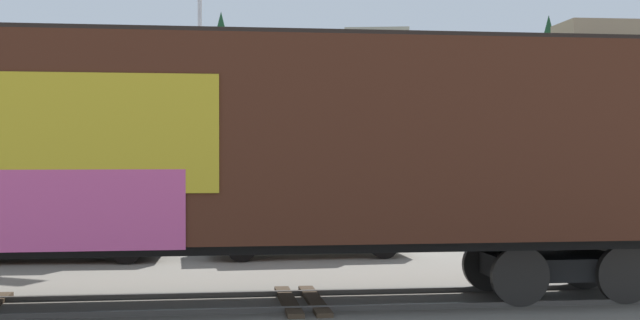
# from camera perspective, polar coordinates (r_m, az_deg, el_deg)

# --- Properties ---
(ground_plane) EXTENTS (260.00, 260.00, 0.00)m
(ground_plane) POSITION_cam_1_polar(r_m,az_deg,el_deg) (13.35, -7.90, -9.66)
(ground_plane) COLOR slate
(track) EXTENTS (59.96, 6.08, 0.08)m
(track) POSITION_cam_1_polar(r_m,az_deg,el_deg) (13.31, -6.27, -9.52)
(track) COLOR #4C4742
(track) RESTS_ON ground_plane
(freight_car) EXTENTS (16.06, 3.99, 4.27)m
(freight_car) POSITION_cam_1_polar(r_m,az_deg,el_deg) (13.10, -5.70, 0.99)
(freight_car) COLOR #472316
(freight_car) RESTS_ON ground_plane
(flagpole) EXTENTS (1.24, 0.68, 9.14)m
(flagpole) POSITION_cam_1_polar(r_m,az_deg,el_deg) (23.75, -7.70, 8.49)
(flagpole) COLOR silver
(flagpole) RESTS_ON ground_plane
(hillside) EXTENTS (140.38, 38.81, 14.07)m
(hillside) POSITION_cam_1_polar(r_m,az_deg,el_deg) (78.42, -4.07, 2.36)
(hillside) COLOR slate
(hillside) RESTS_ON ground_plane
(parked_car_black) EXTENTS (4.74, 2.09, 1.75)m
(parked_car_black) POSITION_cam_1_polar(r_m,az_deg,el_deg) (19.42, -17.38, -3.90)
(parked_car_black) COLOR black
(parked_car_black) RESTS_ON ground_plane
(parked_car_silver) EXTENTS (4.82, 2.38, 1.64)m
(parked_car_silver) POSITION_cam_1_polar(r_m,az_deg,el_deg) (19.30, -0.96, -3.95)
(parked_car_silver) COLOR #B7BABF
(parked_car_silver) RESTS_ON ground_plane
(parked_car_white) EXTENTS (4.75, 2.19, 1.80)m
(parked_car_white) POSITION_cam_1_polar(r_m,az_deg,el_deg) (20.79, 17.12, -3.55)
(parked_car_white) COLOR silver
(parked_car_white) RESTS_ON ground_plane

